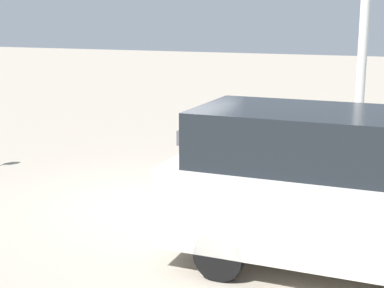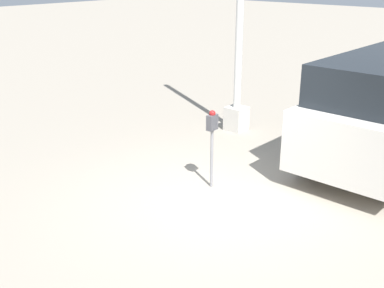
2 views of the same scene
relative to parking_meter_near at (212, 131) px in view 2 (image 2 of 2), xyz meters
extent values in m
plane|color=gray|center=(-0.40, -0.36, -1.01)|extent=(80.00, 80.00, 0.00)
cylinder|color=gray|center=(0.00, 0.00, -0.50)|extent=(0.05, 0.05, 1.04)
cube|color=#47474C|center=(0.00, 0.00, 0.15)|extent=(0.21, 0.12, 0.26)
sphere|color=maroon|center=(0.00, 0.00, 0.31)|extent=(0.11, 0.11, 0.11)
cube|color=beige|center=(2.76, 1.52, -0.74)|extent=(0.44, 0.44, 0.55)
cylinder|color=black|center=(4.54, -1.02, -0.69)|extent=(0.64, 0.23, 0.64)
cylinder|color=black|center=(1.65, -1.00, -0.69)|extent=(0.64, 0.23, 0.64)
camera|label=1|loc=(3.92, -9.18, 2.26)|focal=55.00mm
camera|label=2|loc=(-5.89, -4.76, 2.58)|focal=45.00mm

